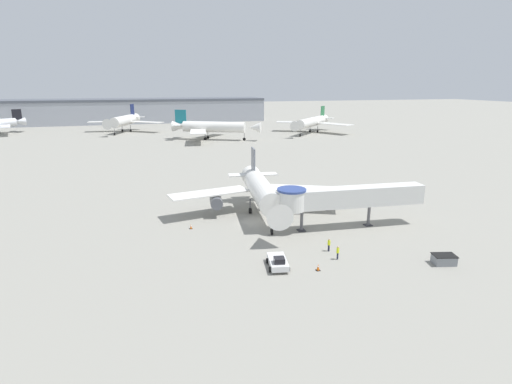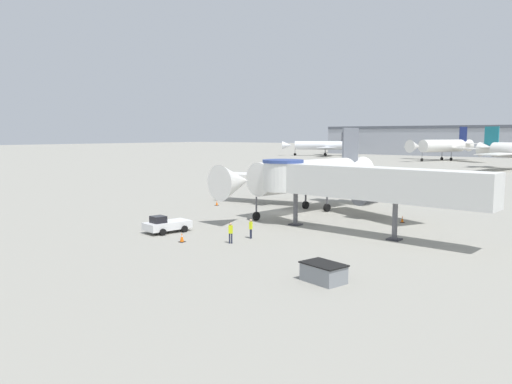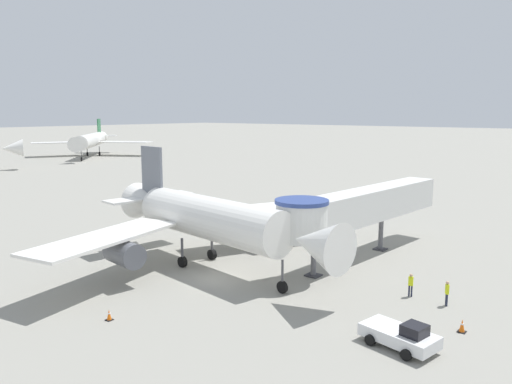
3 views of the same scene
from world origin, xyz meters
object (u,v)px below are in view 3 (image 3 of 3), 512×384
main_airplane (207,219)px  ground_crew_wing_walker (411,283)px  jet_bridge (356,208)px  traffic_cone_port_wing (109,315)px  traffic_cone_starboard_wing (290,237)px  background_jet_green_tail (91,140)px  pushback_tug_white (401,335)px  traffic_cone_apron_front (462,326)px  ground_crew_marshaller (447,292)px

main_airplane → ground_crew_wing_walker: size_ratio=17.55×
jet_bridge → main_airplane: bearing=142.0°
traffic_cone_port_wing → ground_crew_wing_walker: 20.50m
ground_crew_wing_walker → traffic_cone_starboard_wing: bearing=-39.5°
traffic_cone_port_wing → background_jet_green_tail: size_ratio=0.02×
jet_bridge → traffic_cone_starboard_wing: jet_bridge is taller
main_airplane → background_jet_green_tail: background_jet_green_tail is taller
ground_crew_wing_walker → main_airplane: bearing=0.1°
pushback_tug_white → traffic_cone_apron_front: 4.63m
traffic_cone_starboard_wing → traffic_cone_port_wing: bearing=-174.0°
traffic_cone_apron_front → ground_crew_marshaller: ground_crew_marshaller is taller
background_jet_green_tail → jet_bridge: bearing=-68.6°
pushback_tug_white → ground_crew_wing_walker: size_ratio=2.64×
traffic_cone_starboard_wing → traffic_cone_apron_front: traffic_cone_apron_front is taller
jet_bridge → ground_crew_wing_walker: (-5.48, -7.30, -3.72)m
traffic_cone_port_wing → traffic_cone_starboard_wing: size_ratio=0.99×
traffic_cone_starboard_wing → pushback_tug_white: bearing=-129.8°
main_airplane → traffic_cone_port_wing: main_airplane is taller
jet_bridge → traffic_cone_starboard_wing: 9.46m
traffic_cone_apron_front → ground_crew_wing_walker: size_ratio=0.47×
ground_crew_marshaller → background_jet_green_tail: size_ratio=0.05×
main_airplane → background_jet_green_tail: bearing=68.9°
main_airplane → jet_bridge: 12.93m
jet_bridge → traffic_cone_starboard_wing: (1.82, 8.20, -4.36)m
pushback_tug_white → ground_crew_marshaller: 7.69m
pushback_tug_white → traffic_cone_starboard_wing: bearing=60.2°
main_airplane → pushback_tug_white: main_airplane is taller
ground_crew_marshaller → pushback_tug_white: bearing=-31.5°
traffic_cone_port_wing → background_jet_green_tail: (65.27, 102.82, 4.36)m
background_jet_green_tail → ground_crew_wing_walker: bearing=-69.7°
main_airplane → traffic_cone_starboard_wing: (11.39, -0.49, -3.77)m
traffic_cone_apron_front → ground_crew_marshaller: 4.15m
traffic_cone_starboard_wing → background_jet_green_tail: (42.17, 100.38, 4.36)m
jet_bridge → ground_crew_wing_walker: size_ratio=13.25×
ground_crew_wing_walker → background_jet_green_tail: background_jet_green_tail is taller
main_airplane → background_jet_green_tail: (53.56, 99.89, 0.59)m
traffic_cone_starboard_wing → ground_crew_wing_walker: 17.14m
traffic_cone_port_wing → ground_crew_wing_walker: ground_crew_wing_walker is taller
jet_bridge → ground_crew_marshaller: bearing=-115.3°
traffic_cone_apron_front → main_airplane: bearing=91.3°
jet_bridge → traffic_cone_apron_front: bearing=-123.1°
pushback_tug_white → traffic_cone_starboard_wing: pushback_tug_white is taller
pushback_tug_white → ground_crew_wing_walker: (7.77, 2.60, 0.27)m
traffic_cone_starboard_wing → background_jet_green_tail: 108.96m
main_airplane → background_jet_green_tail: 113.34m
pushback_tug_white → traffic_cone_port_wing: size_ratio=6.37×
background_jet_green_tail → traffic_cone_starboard_wing: bearing=-69.3°
traffic_cone_starboard_wing → traffic_cone_apron_front: 22.91m
main_airplane → ground_crew_marshaller: size_ratio=17.15×
background_jet_green_tail → traffic_cone_port_wing: bearing=-78.9°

